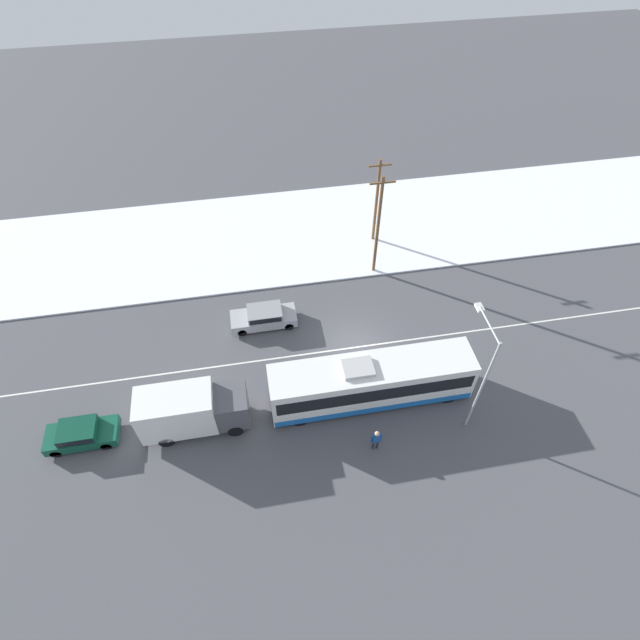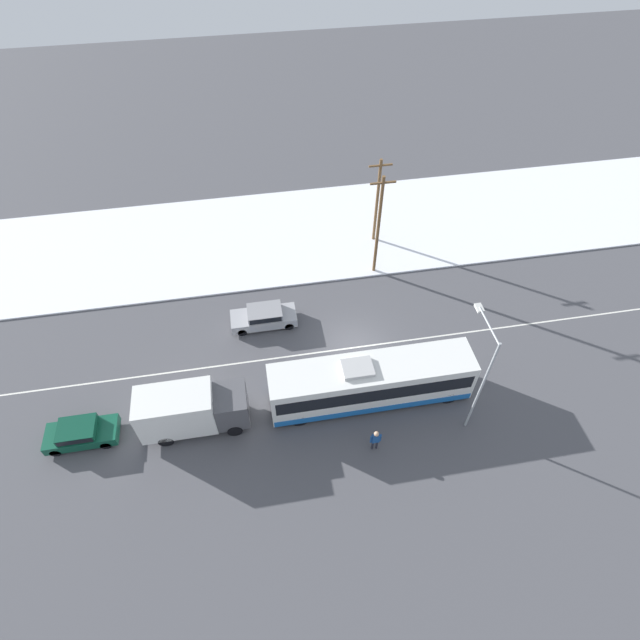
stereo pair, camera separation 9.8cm
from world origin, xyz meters
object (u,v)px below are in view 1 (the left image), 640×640
parked_car_near_truck (81,433)px  streetlamp (482,369)px  sedan_car (264,316)px  utility_pole_roadside (378,226)px  box_truck (191,410)px  pedestrian_at_stop (376,439)px  city_bus (371,382)px  utility_pole_snowlot (377,200)px

parked_car_near_truck → streetlamp: size_ratio=0.52×
sedan_car → utility_pole_roadside: 10.50m
box_truck → pedestrian_at_stop: 10.83m
box_truck → sedan_car: size_ratio=1.37×
city_bus → box_truck: city_bus is taller
city_bus → streetlamp: streetlamp is taller
city_bus → sedan_car: size_ratio=2.69×
sedan_car → streetlamp: 15.35m
pedestrian_at_stop → city_bus: bearing=81.6°
parked_car_near_truck → utility_pole_snowlot: bearing=35.3°
sedan_car → utility_pole_roadside: (8.97, 4.05, 3.65)m
streetlamp → utility_pole_roadside: bearing=99.2°
box_truck → streetlamp: bearing=-7.8°
parked_car_near_truck → streetlamp: bearing=-6.0°
box_truck → utility_pole_roadside: 18.22m
box_truck → streetlamp: (16.10, -2.20, 3.22)m
sedan_car → parked_car_near_truck: sedan_car is taller
city_bus → parked_car_near_truck: 17.36m
city_bus → utility_pole_snowlot: 15.78m
box_truck → streetlamp: streetlamp is taller
city_bus → utility_pole_roadside: 12.07m
city_bus → box_truck: (-10.80, -0.15, 0.07)m
parked_car_near_truck → pedestrian_at_stop: 17.19m
city_bus → parked_car_near_truck: city_bus is taller
box_truck → city_bus: bearing=0.8°
sedan_car → streetlamp: size_ratio=0.58×
utility_pole_roadside → streetlamp: bearing=-80.8°
box_truck → sedan_car: box_truck is taller
pedestrian_at_stop → utility_pole_snowlot: bearing=76.4°
box_truck → pedestrian_at_stop: bearing=-17.8°
city_bus → utility_pole_roadside: (3.08, 11.34, 2.75)m
city_bus → streetlamp: (5.30, -2.35, 3.30)m
parked_car_near_truck → streetlamp: streetlamp is taller
streetlamp → city_bus: bearing=156.1°
city_bus → streetlamp: size_ratio=1.56×
parked_car_near_truck → pedestrian_at_stop: size_ratio=2.25×
city_bus → box_truck: bearing=-179.2°
sedan_car → box_truck: bearing=56.5°
box_truck → pedestrian_at_stop: (10.29, -3.31, -0.65)m
parked_car_near_truck → utility_pole_roadside: 23.64m
sedan_car → utility_pole_roadside: size_ratio=0.54×
box_truck → sedan_car: 8.97m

